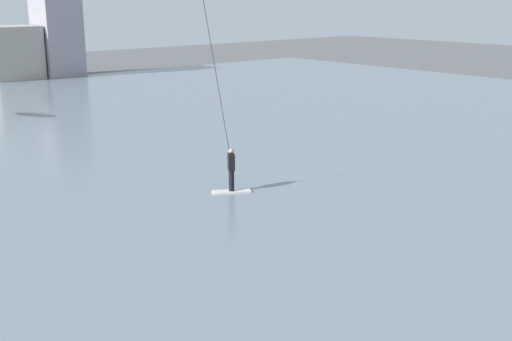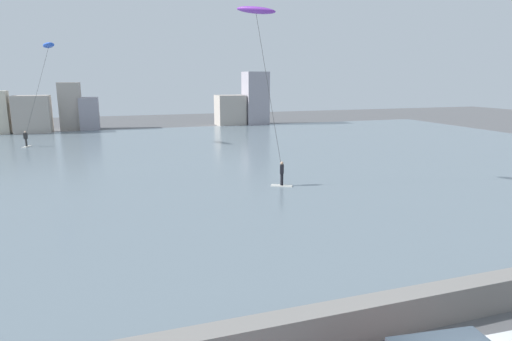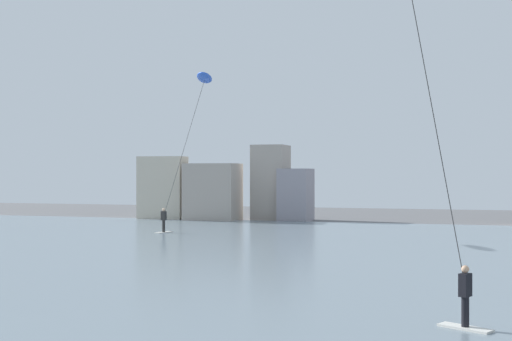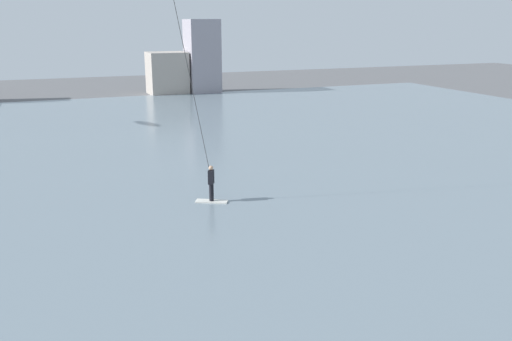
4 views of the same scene
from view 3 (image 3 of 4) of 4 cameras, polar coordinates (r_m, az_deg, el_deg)
water_bay at (r=29.55m, az=9.36°, el=-8.12°), size 84.00×52.00×0.10m
far_shore_buildings at (r=56.47m, az=9.97°, el=-1.35°), size 39.12×5.91×7.99m
kitesurfer_blue at (r=44.96m, az=-4.68°, el=6.37°), size 4.33×3.14×10.51m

